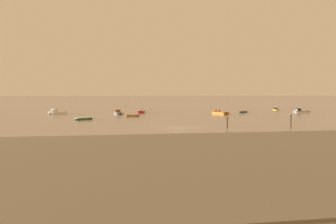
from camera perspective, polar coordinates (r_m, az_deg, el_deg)
The scene contains 13 objects.
ground_plane at distance 52.23m, azimuth 1.88°, elevation -2.47°, with size 800.00×800.00×0.00m, color gray.
mudflat_shore at distance 28.83m, azimuth 2.72°, elevation -6.93°, with size 287.42×29.70×0.16m, color #7A6B51.
motorboat_moored_0 at distance 94.60m, azimuth 19.73°, elevation 0.02°, with size 4.29×1.62×1.60m.
motorboat_moored_1 at distance 87.62m, azimuth -17.16°, elevation -0.15°, with size 4.47×4.63×1.82m.
motorboat_moored_3 at distance 83.99m, azimuth -7.80°, elevation -0.20°, with size 2.11×4.35×1.59m.
motorboat_moored_4 at distance 84.12m, azimuth 7.85°, elevation -0.20°, with size 3.29×5.02×1.63m.
sailboat_moored_0 at distance 89.35m, azimuth -4.20°, elevation 0.05°, with size 3.24×5.92×6.34m.
rowboat_moored_0 at distance 91.44m, azimuth 11.60°, elevation -0.01°, with size 3.59×3.18×0.57m.
rowboat_moored_1 at distance 75.55m, azimuth -5.56°, elevation -0.64°, with size 3.19×1.76×0.48m.
rowboat_moored_2 at distance 68.76m, azimuth -12.93°, elevation -1.05°, with size 3.79×3.36×0.60m.
sailboat_moored_1 at distance 105.03m, azimuth 16.39°, elevation 0.36°, with size 2.37×4.63×4.97m.
mooring_post_near at distance 56.24m, azimuth 18.57°, elevation -1.30°, with size 0.22×0.22×2.14m.
mooring_post_left at distance 53.04m, azimuth 9.19°, elevation -1.55°, with size 0.22×0.22×1.87m.
Camera 1 is at (-10.73, -50.86, 5.13)m, focal length 39.19 mm.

